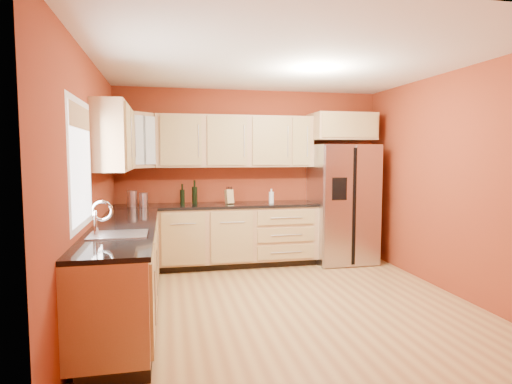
{
  "coord_description": "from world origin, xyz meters",
  "views": [
    {
      "loc": [
        -1.27,
        -4.41,
        1.63
      ],
      "look_at": [
        -0.14,
        0.9,
        1.16
      ],
      "focal_mm": 30.0,
      "sensor_mm": 36.0,
      "label": 1
    }
  ],
  "objects_px": {
    "refrigerator": "(342,204)",
    "canister_left": "(144,200)",
    "soap_dispenser": "(271,196)",
    "wine_bottle_a": "(195,192)",
    "knife_block": "(229,197)"
  },
  "relations": [
    {
      "from": "refrigerator",
      "to": "canister_left",
      "type": "relative_size",
      "value": 9.49
    },
    {
      "from": "canister_left",
      "to": "soap_dispenser",
      "type": "relative_size",
      "value": 0.88
    },
    {
      "from": "canister_left",
      "to": "soap_dispenser",
      "type": "distance_m",
      "value": 1.81
    },
    {
      "from": "wine_bottle_a",
      "to": "refrigerator",
      "type": "bearing_deg",
      "value": -3.05
    },
    {
      "from": "refrigerator",
      "to": "soap_dispenser",
      "type": "distance_m",
      "value": 1.12
    },
    {
      "from": "wine_bottle_a",
      "to": "soap_dispenser",
      "type": "relative_size",
      "value": 1.64
    },
    {
      "from": "refrigerator",
      "to": "wine_bottle_a",
      "type": "distance_m",
      "value": 2.23
    },
    {
      "from": "knife_block",
      "to": "soap_dispenser",
      "type": "xyz_separation_m",
      "value": [
        0.61,
        -0.09,
        0.0
      ]
    },
    {
      "from": "wine_bottle_a",
      "to": "canister_left",
      "type": "bearing_deg",
      "value": -171.4
    },
    {
      "from": "canister_left",
      "to": "soap_dispenser",
      "type": "bearing_deg",
      "value": -0.36
    },
    {
      "from": "canister_left",
      "to": "wine_bottle_a",
      "type": "distance_m",
      "value": 0.72
    },
    {
      "from": "soap_dispenser",
      "to": "refrigerator",
      "type": "bearing_deg",
      "value": -0.01
    },
    {
      "from": "canister_left",
      "to": "knife_block",
      "type": "relative_size",
      "value": 0.92
    },
    {
      "from": "knife_block",
      "to": "soap_dispenser",
      "type": "bearing_deg",
      "value": -22.91
    },
    {
      "from": "refrigerator",
      "to": "canister_left",
      "type": "bearing_deg",
      "value": 179.78
    }
  ]
}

